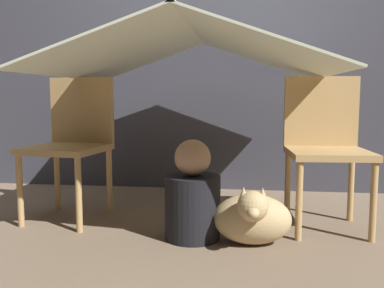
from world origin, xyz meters
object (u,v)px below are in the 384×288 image
at_px(chair_left, 72,139).
at_px(chair_right, 325,143).
at_px(person_front, 193,198).
at_px(dog, 252,217).

distance_m(chair_left, chair_right, 1.52).
height_order(person_front, dog, person_front).
xyz_separation_m(chair_right, person_front, (-0.73, -0.31, -0.27)).
bearing_deg(dog, chair_right, 42.24).
distance_m(chair_left, dog, 1.22).
xyz_separation_m(chair_left, chair_right, (1.52, 0.00, 0.00)).
distance_m(person_front, dog, 0.33).
bearing_deg(chair_right, person_front, -160.28).
bearing_deg(chair_left, dog, -10.71).
bearing_deg(person_front, dog, -11.69).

